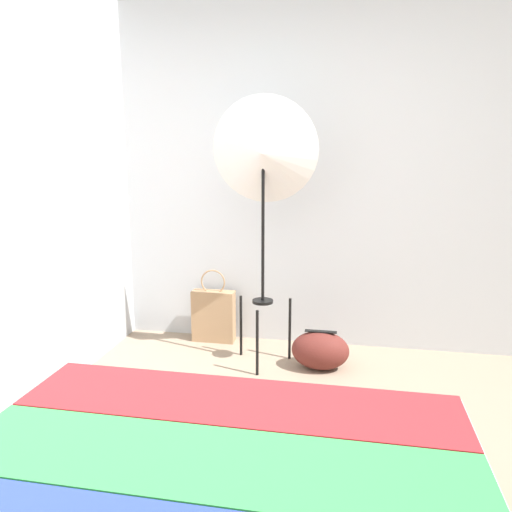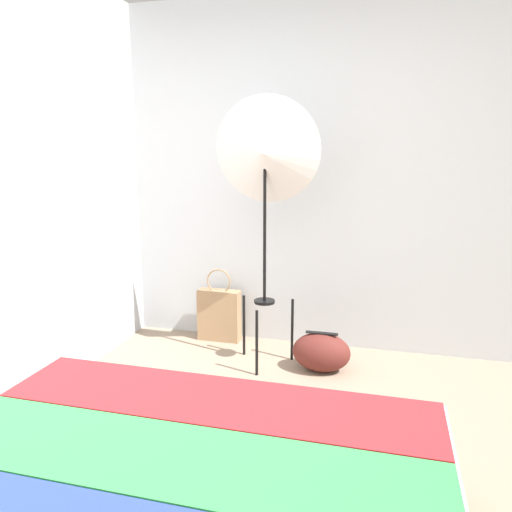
# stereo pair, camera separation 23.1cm
# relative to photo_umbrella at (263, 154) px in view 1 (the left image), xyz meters

# --- Properties ---
(wall_back) EXTENTS (8.00, 0.05, 2.60)m
(wall_back) POSITION_rel_photo_umbrella_xyz_m (0.13, 0.48, -0.18)
(wall_back) COLOR #B7BCC1
(wall_back) RESTS_ON ground_plane
(wall_side_left) EXTENTS (0.05, 8.00, 2.60)m
(wall_side_left) POSITION_rel_photo_umbrella_xyz_m (-1.22, -0.54, -0.18)
(wall_side_left) COLOR #B7BCC1
(wall_side_left) RESTS_ON ground_plane
(photo_umbrella) EXTENTS (0.73, 0.35, 1.86)m
(photo_umbrella) POSITION_rel_photo_umbrella_xyz_m (0.00, 0.00, 0.00)
(photo_umbrella) COLOR black
(photo_umbrella) RESTS_ON ground_plane
(tote_bag) EXTENTS (0.34, 0.12, 0.59)m
(tote_bag) POSITION_rel_photo_umbrella_xyz_m (-0.46, 0.35, -1.26)
(tote_bag) COLOR #9E7A56
(tote_bag) RESTS_ON ground_plane
(duffel_bag) EXTENTS (0.40, 0.27, 0.28)m
(duffel_bag) POSITION_rel_photo_umbrella_xyz_m (0.41, -0.03, -1.34)
(duffel_bag) COLOR #5B231E
(duffel_bag) RESTS_ON ground_plane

